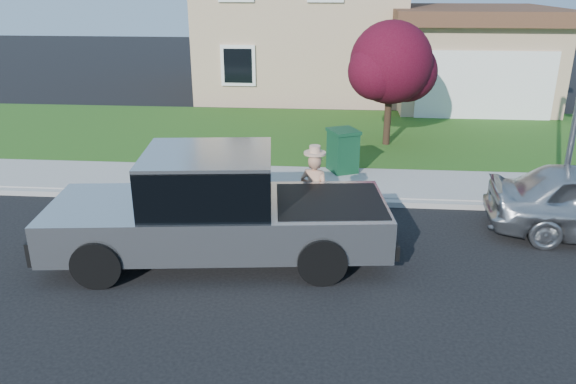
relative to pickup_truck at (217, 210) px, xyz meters
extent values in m
plane|color=black|center=(0.53, -0.20, -0.91)|extent=(80.00, 80.00, 0.00)
cube|color=gray|center=(1.53, 2.70, -0.85)|extent=(40.00, 0.20, 0.12)
cube|color=gray|center=(1.53, 3.80, -0.83)|extent=(40.00, 2.00, 0.15)
cube|color=#1C4B15|center=(1.53, 8.30, -0.86)|extent=(40.00, 7.00, 0.10)
cube|color=tan|center=(0.53, 16.80, 2.29)|extent=(8.00, 9.00, 6.40)
cube|color=tan|center=(7.03, 13.80, 0.69)|extent=(5.50, 6.00, 3.20)
cube|color=white|center=(7.03, 10.78, 0.34)|extent=(4.60, 0.12, 2.30)
cube|color=#4C2D1E|center=(7.03, 13.80, 2.49)|extent=(6.20, 6.80, 0.50)
cube|color=black|center=(-1.67, 12.25, 0.69)|extent=(1.30, 0.10, 1.50)
cylinder|color=black|center=(-1.72, -1.12, -0.50)|extent=(0.83, 0.39, 0.80)
cylinder|color=black|center=(-1.93, 0.72, -0.50)|extent=(0.83, 0.39, 0.80)
cylinder|color=black|center=(1.83, -0.73, -0.50)|extent=(0.83, 0.39, 0.80)
cylinder|color=black|center=(1.62, 1.11, -0.50)|extent=(0.83, 0.39, 0.80)
cube|color=#A5A8AC|center=(0.03, 0.00, -0.21)|extent=(5.92, 2.64, 0.72)
cube|color=black|center=(-0.12, -0.01, 0.55)|extent=(2.31, 2.09, 0.86)
cube|color=#A5A8AC|center=(-0.12, -0.01, 1.00)|extent=(2.31, 2.09, 0.08)
cube|color=black|center=(1.93, 0.21, 0.13)|extent=(1.99, 1.90, 0.06)
cube|color=black|center=(-2.85, -0.32, -0.35)|extent=(0.33, 1.91, 0.40)
cube|color=black|center=(2.91, 0.32, -0.40)|extent=(0.33, 1.91, 0.25)
cube|color=black|center=(-1.04, 0.98, 0.45)|extent=(0.14, 0.23, 0.18)
imported|color=tan|center=(1.62, 1.31, -0.12)|extent=(0.65, 0.52, 1.57)
cylinder|color=tan|center=(1.62, 1.31, 0.68)|extent=(0.42, 0.42, 0.04)
cylinder|color=tan|center=(1.62, 1.31, 0.74)|extent=(0.21, 0.21, 0.15)
cylinder|color=black|center=(3.49, 7.28, 0.00)|extent=(0.20, 0.20, 1.60)
sphere|color=#470F1D|center=(3.49, 7.28, 1.55)|extent=(2.30, 2.30, 2.30)
sphere|color=#470F1D|center=(3.99, 7.58, 1.25)|extent=(1.70, 1.70, 1.70)
sphere|color=#470F1D|center=(3.09, 6.98, 1.35)|extent=(1.60, 1.60, 1.60)
cube|color=#0F3A20|center=(2.20, 4.56, -0.27)|extent=(0.82, 0.86, 0.98)
cube|color=#0F3A20|center=(2.20, 4.56, 0.26)|extent=(0.89, 0.94, 0.08)
camera|label=1|loc=(1.96, -8.76, 3.72)|focal=35.00mm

